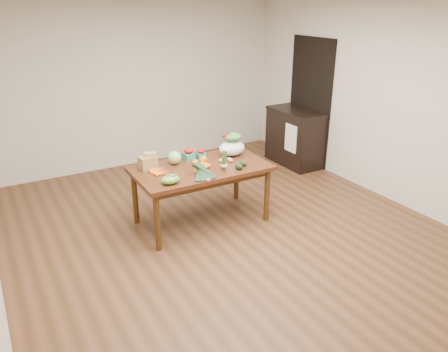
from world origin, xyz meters
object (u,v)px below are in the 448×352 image
kale_bunch (204,171)px  salad_bag (232,145)px  dining_table (201,194)px  cabinet (294,137)px  paper_bag (148,161)px  asparagus_bundle (224,161)px  cabbage (174,158)px  mandarin_cluster (203,165)px

kale_bunch → salad_bag: (0.68, 0.51, 0.06)m
dining_table → cabinet: (2.35, 1.10, 0.10)m
paper_bag → asparagus_bundle: size_ratio=1.08×
cabbage → salad_bag: 0.79m
cabbage → kale_bunch: cabbage is taller
mandarin_cluster → dining_table: bearing=86.0°
kale_bunch → asparagus_bundle: asparagus_bundle is taller
dining_table → cabbage: 0.57m
cabinet → kale_bunch: cabinet is taller
salad_bag → paper_bag: bearing=175.6°
kale_bunch → asparagus_bundle: bearing=16.2°
cabbage → asparagus_bundle: size_ratio=0.66×
cabbage → asparagus_bundle: 0.65m
salad_bag → dining_table: bearing=-162.8°
dining_table → asparagus_bundle: (0.19, -0.25, 0.50)m
dining_table → kale_bunch: (-0.13, -0.34, 0.45)m
dining_table → cabbage: cabbage is taller
mandarin_cluster → kale_bunch: kale_bunch is taller
asparagus_bundle → salad_bag: bearing=49.6°
asparagus_bundle → paper_bag: bearing=147.3°
cabinet → asparagus_bundle: 2.58m
mandarin_cluster → kale_bunch: (-0.13, -0.28, 0.03)m
dining_table → paper_bag: bearing=156.7°
cabbage → mandarin_cluster: 0.39m
dining_table → salad_bag: size_ratio=4.62×
dining_table → asparagus_bundle: 0.59m
dining_table → cabinet: 2.60m
cabinet → paper_bag: size_ratio=3.77×
paper_bag → asparagus_bundle: asparagus_bundle is taller
dining_table → salad_bag: salad_bag is taller
dining_table → cabbage: bearing=134.4°
dining_table → mandarin_cluster: size_ratio=9.12×
cabinet → paper_bag: 3.08m
cabbage → mandarin_cluster: bearing=-52.5°
kale_bunch → cabinet: bearing=30.5°
dining_table → mandarin_cluster: bearing=-93.6°
kale_bunch → mandarin_cluster: bearing=66.0°
paper_bag → salad_bag: bearing=-4.4°
cabbage → paper_bag: bearing=178.5°
cabinet → cabbage: 2.75m
cabinet → cabbage: cabinet is taller
asparagus_bundle → mandarin_cluster: bearing=135.7°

